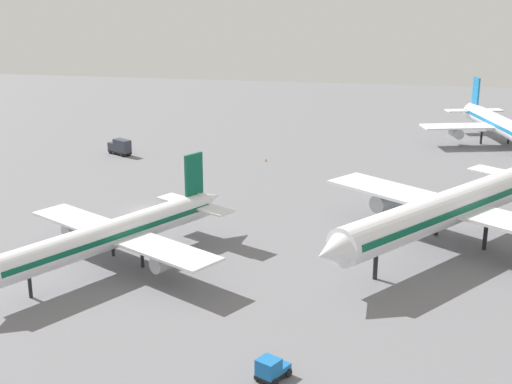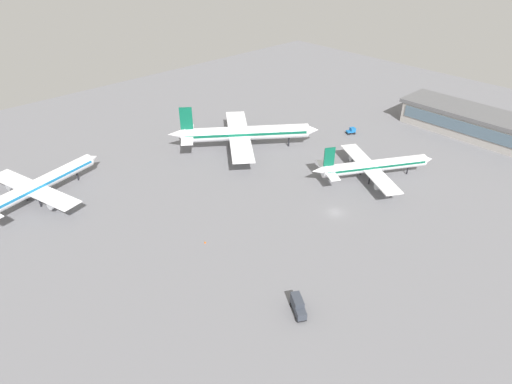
{
  "view_description": "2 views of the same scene",
  "coord_description": "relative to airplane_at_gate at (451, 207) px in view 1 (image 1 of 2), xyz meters",
  "views": [
    {
      "loc": [
        37.52,
        -103.7,
        36.12
      ],
      "look_at": [
        17.19,
        5.49,
        2.28
      ],
      "focal_mm": 50.55,
      "sensor_mm": 36.0,
      "label": 1
    },
    {
      "loc": [
        -54.9,
        81.19,
        66.78
      ],
      "look_at": [
        16.29,
        14.52,
        5.37
      ],
      "focal_mm": 29.91,
      "sensor_mm": 36.0,
      "label": 2
    }
  ],
  "objects": [
    {
      "name": "airplane_at_gate",
      "position": [
        0.0,
        0.0,
        0.0
      ],
      "size": [
        37.43,
        44.24,
        15.89
      ],
      "rotation": [
        0.0,
        0.0,
        4.07
      ],
      "color": "white",
      "rests_on": "ground"
    },
    {
      "name": "catering_truck",
      "position": [
        -63.21,
        41.75,
        -4.08
      ],
      "size": [
        5.78,
        4.5,
        3.3
      ],
      "rotation": [
        0.0,
        0.0,
        2.6
      ],
      "color": "black",
      "rests_on": "ground"
    },
    {
      "name": "baggage_tug",
      "position": [
        -18.37,
        -37.74,
        -4.62
      ],
      "size": [
        3.37,
        3.72,
        2.3
      ],
      "rotation": [
        0.0,
        0.0,
        4.23
      ],
      "color": "black",
      "rests_on": "ground"
    },
    {
      "name": "airplane_distant",
      "position": [
        -42.61,
        -14.86,
        -1.35
      ],
      "size": [
        30.24,
        36.12,
        12.17
      ],
      "rotation": [
        0.0,
        0.0,
        4.19
      ],
      "color": "white",
      "rests_on": "ground"
    },
    {
      "name": "airplane_taxiing",
      "position": [
        15.02,
        64.19,
        -1.12
      ],
      "size": [
        33.8,
        41.36,
        12.8
      ],
      "rotation": [
        0.0,
        0.0,
        4.98
      ],
      "color": "white",
      "rests_on": "ground"
    },
    {
      "name": "safety_cone_near_gate",
      "position": [
        -32.64,
        41.99,
        -5.48
      ],
      "size": [
        0.44,
        0.44,
        0.6
      ],
      "primitive_type": "cone",
      "color": "#EA590C",
      "rests_on": "ground"
    },
    {
      "name": "ground",
      "position": [
        -46.52,
        7.93,
        -5.78
      ],
      "size": [
        288.0,
        288.0,
        0.0
      ],
      "primitive_type": "plane",
      "color": "slate"
    }
  ]
}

